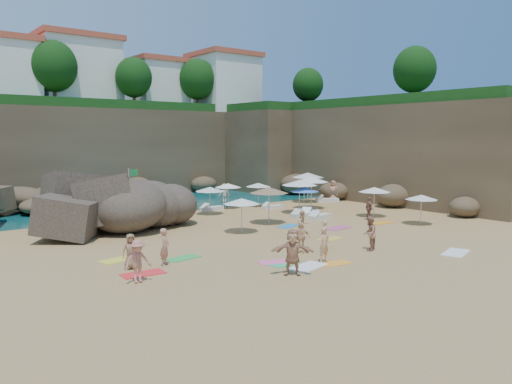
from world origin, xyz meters
TOP-DOWN VIEW (x-y plane):
  - ground at (0.00, 0.00)m, footprint 120.00×120.00m
  - seawater at (0.00, 30.00)m, footprint 120.00×120.00m
  - cliff_back at (2.00, 25.00)m, footprint 44.00×8.00m
  - cliff_right at (19.00, 8.00)m, footprint 8.00×30.00m
  - cliff_corner at (17.00, 20.00)m, footprint 10.00×12.00m
  - clifftop_buildings at (2.96, 25.79)m, footprint 28.48×9.48m
  - clifftop_trees at (4.78, 19.52)m, footprint 35.60×23.82m
  - rock_outcrop at (-5.53, 7.17)m, footprint 8.85×6.95m
  - flag_pole at (-4.69, 6.97)m, footprint 0.68×0.27m
  - parasol_0 at (4.29, 9.39)m, footprint 2.04×2.04m
  - parasol_1 at (1.55, 7.72)m, footprint 2.09×2.09m
  - parasol_2 at (6.79, 8.82)m, footprint 1.98×1.98m
  - parasol_3 at (11.56, 8.17)m, footprint 2.64×2.64m
  - parasol_4 at (16.25, 8.02)m, footprint 2.04×2.04m
  - parasol_5 at (-0.65, 0.94)m, footprint 2.12×2.12m
  - parasol_6 at (2.46, 2.26)m, footprint 2.48×2.48m
  - parasol_7 at (9.13, 5.27)m, footprint 2.61×2.61m
  - parasol_8 at (6.94, 4.23)m, footprint 2.56×2.56m
  - parasol_9 at (9.88, -0.12)m, footprint 2.18×2.18m
  - parasol_10 at (6.84, 3.65)m, footprint 2.06×2.06m
  - parasol_11 at (9.77, -3.88)m, footprint 2.00×2.00m
  - lounger_0 at (6.90, 3.13)m, footprint 2.09×1.41m
  - lounger_1 at (2.69, 9.23)m, footprint 1.88×0.74m
  - lounger_2 at (6.89, 7.19)m, footprint 1.72×0.71m
  - lounger_3 at (5.98, 2.80)m, footprint 1.98×0.79m
  - lounger_4 at (13.11, 7.38)m, footprint 1.96×1.55m
  - lounger_5 at (6.37, 1.58)m, footprint 1.96×0.93m
  - towel_1 at (-3.43, -5.43)m, footprint 1.83×1.38m
  - towel_2 at (-1.61, -7.19)m, footprint 1.60×1.04m
  - towel_3 at (-3.33, -5.82)m, footprint 1.65×1.01m
  - towel_4 at (-8.73, -0.76)m, footprint 1.91×1.16m
  - towel_5 at (-2.95, -6.88)m, footprint 2.01×1.30m
  - towel_7 at (-8.94, -3.55)m, footprint 1.78×0.99m
  - towel_8 at (2.83, 0.83)m, footprint 1.78×1.31m
  - towel_9 at (4.75, -1.53)m, footprint 1.88×1.12m
  - towel_10 at (8.28, -1.99)m, footprint 1.84×1.08m
  - towel_11 at (-6.34, -2.27)m, footprint 1.67×1.02m
  - towel_12 at (2.05, -3.45)m, footprint 1.58×0.86m
  - towel_13 at (4.43, -9.38)m, footprint 2.10×1.46m
  - person_stand_0 at (-7.60, -2.89)m, footprint 0.69×0.70m
  - person_stand_1 at (1.58, -6.49)m, footprint 1.01×0.93m
  - person_stand_2 at (5.97, 12.38)m, footprint 1.10×0.70m
  - person_stand_3 at (8.58, -0.77)m, footprint 0.75×1.00m
  - person_stand_4 at (13.91, 7.48)m, footprint 0.82×0.98m
  - person_stand_5 at (-3.42, 11.92)m, footprint 1.62×1.08m
  - person_stand_6 at (0.01, -4.96)m, footprint 0.50×0.61m
  - person_lie_0 at (-9.61, -4.56)m, footprint 1.12×1.67m
  - person_lie_1 at (-1.36, -4.77)m, footprint 1.53×1.65m
  - person_lie_2 at (-8.99, -2.51)m, footprint 1.04×1.58m
  - person_lie_3 at (-4.28, -7.37)m, footprint 2.49×2.50m
  - person_lie_4 at (-1.86, -6.79)m, footprint 0.62×1.56m
  - person_lie_5 at (0.96, -2.45)m, footprint 1.05×1.63m

SIDE VIEW (x-z plane):
  - ground at x=0.00m, z-range 0.00..0.00m
  - rock_outcrop at x=-5.53m, z-range -1.67..1.67m
  - seawater at x=0.00m, z-range 0.00..0.00m
  - towel_2 at x=-1.61m, z-range 0.00..0.03m
  - towel_12 at x=2.05m, z-range 0.00..0.03m
  - towel_3 at x=-3.33m, z-range 0.00..0.03m
  - towel_11 at x=-6.34m, z-range 0.00..0.03m
  - towel_8 at x=2.83m, z-range 0.00..0.03m
  - towel_1 at x=-3.43m, z-range 0.00..0.03m
  - towel_7 at x=-8.94m, z-range 0.00..0.03m
  - towel_10 at x=8.28m, z-range 0.00..0.03m
  - towel_9 at x=4.75m, z-range 0.00..0.03m
  - towel_4 at x=-8.73m, z-range 0.00..0.03m
  - towel_5 at x=-2.95m, z-range 0.00..0.03m
  - towel_13 at x=4.43m, z-range 0.00..0.03m
  - lounger_2 at x=6.89m, z-range 0.00..0.26m
  - lounger_1 at x=2.69m, z-range 0.00..0.29m
  - lounger_5 at x=6.37m, z-range 0.00..0.29m
  - lounger_4 at x=13.11m, z-range 0.00..0.30m
  - lounger_3 at x=5.98m, z-range 0.00..0.30m
  - lounger_0 at x=6.90m, z-range 0.00..0.31m
  - person_lie_1 at x=-1.36m, z-range 0.00..0.35m
  - person_lie_4 at x=-1.86m, z-range 0.00..0.37m
  - person_lie_2 at x=-8.99m, z-range 0.00..0.39m
  - person_lie_0 at x=-9.61m, z-range 0.00..0.43m
  - person_lie_3 at x=-4.28m, z-range 0.00..0.49m
  - person_lie_5 at x=0.96m, z-range 0.00..0.57m
  - person_stand_6 at x=0.01m, z-range 0.00..1.45m
  - person_stand_3 at x=8.58m, z-range 0.00..1.58m
  - person_stand_2 at x=5.97m, z-range 0.00..1.58m
  - person_stand_0 at x=-7.60m, z-range 0.00..1.63m
  - person_stand_1 at x=1.58m, z-range 0.00..1.68m
  - person_stand_5 at x=-3.42m, z-range 0.00..1.70m
  - person_stand_4 at x=13.91m, z-range 0.00..1.76m
  - parasol_2 at x=6.79m, z-range 0.78..2.65m
  - parasol_11 at x=9.77m, z-range 0.79..2.69m
  - parasol_4 at x=16.25m, z-range 0.80..2.73m
  - parasol_0 at x=4.29m, z-range 0.81..2.74m
  - parasol_10 at x=6.84m, z-range 0.81..2.76m
  - parasol_1 at x=1.55m, z-range 0.82..2.80m
  - parasol_5 at x=-0.65m, z-range 0.84..2.84m
  - parasol_9 at x=9.88m, z-range 0.86..2.92m
  - parasol_6 at x=2.46m, z-range 0.98..3.32m
  - parasol_8 at x=6.94m, z-range 1.01..3.43m
  - parasol_7 at x=9.13m, z-range 1.03..3.50m
  - flag_pole at x=-4.69m, z-range 0.50..4.08m
  - parasol_3 at x=11.56m, z-range 1.04..3.55m
  - cliff_back at x=2.00m, z-range 0.00..8.00m
  - cliff_right at x=19.00m, z-range 0.00..8.00m
  - cliff_corner at x=17.00m, z-range 0.00..8.00m
  - clifftop_buildings at x=2.96m, z-range 7.74..14.74m
  - clifftop_trees at x=4.78m, z-range 9.06..13.46m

